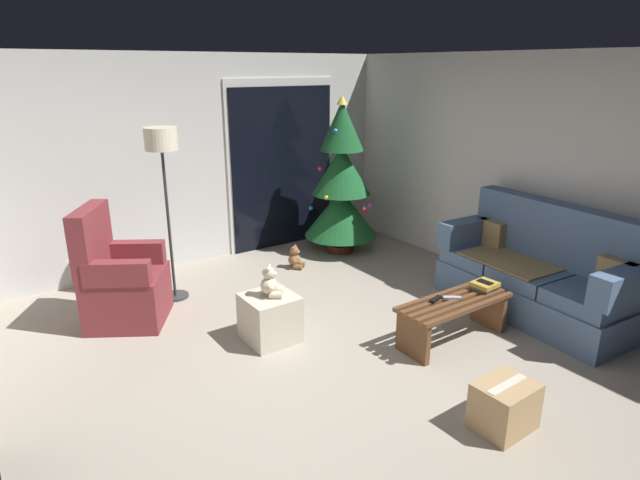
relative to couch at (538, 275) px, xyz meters
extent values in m
plane|color=#9E9384|center=(-2.32, 0.29, -0.40)|extent=(7.00, 7.00, 0.00)
cube|color=silver|center=(-2.32, 3.35, 0.85)|extent=(5.72, 0.12, 2.50)
cube|color=silver|center=(0.54, 0.29, 0.85)|extent=(0.12, 6.00, 2.50)
cube|color=silver|center=(-0.93, 3.28, 0.70)|extent=(1.60, 0.02, 2.20)
cube|color=black|center=(-0.93, 3.26, 0.65)|extent=(1.50, 0.02, 2.10)
cube|color=slate|center=(-0.07, 0.00, -0.23)|extent=(0.89, 1.95, 0.34)
cube|color=slate|center=(-0.13, -0.61, 0.01)|extent=(0.72, 0.64, 0.14)
cube|color=slate|center=(-0.09, 0.00, 0.01)|extent=(0.72, 0.64, 0.14)
cube|color=slate|center=(-0.05, 0.62, 0.01)|extent=(0.72, 0.64, 0.14)
cube|color=slate|center=(0.23, -0.02, 0.38)|extent=(0.33, 1.91, 0.60)
cube|color=slate|center=(-0.13, -0.87, 0.22)|extent=(0.77, 0.25, 0.28)
cube|color=slate|center=(-0.01, 0.87, 0.22)|extent=(0.77, 0.25, 0.28)
cube|color=#997F51|center=(-0.09, 0.25, 0.09)|extent=(0.66, 0.94, 0.02)
cube|color=#997F51|center=(0.04, -0.71, 0.22)|extent=(0.14, 0.33, 0.28)
cube|color=#997F51|center=(0.14, 0.69, 0.22)|extent=(0.14, 0.33, 0.28)
cube|color=brown|center=(-1.12, -0.11, -0.02)|extent=(1.10, 0.05, 0.04)
cube|color=brown|center=(-1.12, -0.02, -0.02)|extent=(1.10, 0.05, 0.04)
cube|color=brown|center=(-1.12, 0.07, -0.02)|extent=(1.10, 0.05, 0.04)
cube|color=brown|center=(-1.12, 0.15, -0.02)|extent=(1.10, 0.05, 0.04)
cube|color=brown|center=(-1.12, 0.24, -0.02)|extent=(1.10, 0.05, 0.04)
cube|color=brown|center=(-1.61, 0.07, -0.22)|extent=(0.05, 0.36, 0.36)
cube|color=brown|center=(-0.63, 0.07, -0.22)|extent=(0.05, 0.36, 0.36)
cube|color=black|center=(-1.26, 0.16, 0.01)|extent=(0.16, 0.08, 0.02)
cube|color=#ADADB2|center=(-1.12, 0.09, 0.01)|extent=(0.15, 0.13, 0.02)
cube|color=#4C4C51|center=(-0.72, 0.07, 0.01)|extent=(0.21, 0.20, 0.03)
cube|color=#B79333|center=(-0.72, 0.07, 0.05)|extent=(0.22, 0.21, 0.04)
cube|color=black|center=(-0.72, 0.07, 0.07)|extent=(0.08, 0.15, 0.01)
cylinder|color=#4C1E19|center=(-0.48, 2.58, -0.35)|extent=(0.36, 0.36, 0.10)
cylinder|color=brown|center=(-0.48, 2.58, -0.24)|extent=(0.08, 0.08, 0.12)
cone|color=#195628|center=(-0.48, 2.58, 0.13)|extent=(0.95, 0.95, 0.61)
cone|color=#195628|center=(-0.48, 2.58, 0.69)|extent=(0.75, 0.75, 0.61)
cone|color=#195628|center=(-0.48, 2.58, 1.24)|extent=(0.56, 0.56, 0.61)
sphere|color=blue|center=(-0.85, 2.72, 0.21)|extent=(0.06, 0.06, 0.06)
sphere|color=red|center=(-0.73, 2.69, 0.72)|extent=(0.06, 0.06, 0.06)
sphere|color=blue|center=(-0.56, 2.38, 0.99)|extent=(0.06, 0.06, 0.06)
sphere|color=blue|center=(-0.30, 2.86, 0.50)|extent=(0.06, 0.06, 0.06)
sphere|color=white|center=(-0.33, 2.65, 1.21)|extent=(0.06, 0.06, 0.06)
sphere|color=#1E8C33|center=(-0.45, 2.92, 0.46)|extent=(0.06, 0.06, 0.06)
sphere|color=red|center=(-0.40, 2.20, 0.24)|extent=(0.06, 0.06, 0.06)
sphere|color=#1E8C33|center=(-0.30, 2.75, 0.84)|extent=(0.06, 0.06, 0.06)
sphere|color=blue|center=(-0.63, 2.52, 1.19)|extent=(0.06, 0.06, 0.06)
sphere|color=red|center=(-0.16, 2.77, 0.34)|extent=(0.06, 0.06, 0.06)
sphere|color=gold|center=(-0.81, 2.45, 0.40)|extent=(0.06, 0.06, 0.06)
sphere|color=#B233A5|center=(-0.26, 2.26, 0.25)|extent=(0.06, 0.06, 0.06)
sphere|color=#1E8C33|center=(-0.13, 2.47, 0.36)|extent=(0.06, 0.06, 0.06)
cone|color=#EAD14C|center=(-0.48, 2.58, 1.56)|extent=(0.14, 0.14, 0.12)
cube|color=maroon|center=(-3.37, 2.11, -0.24)|extent=(0.94, 0.94, 0.31)
cube|color=maroon|center=(-3.37, 2.11, 0.00)|extent=(0.94, 0.94, 0.18)
cube|color=maroon|center=(-3.60, 2.25, 0.41)|extent=(0.49, 0.66, 0.64)
cube|color=maroon|center=(-3.21, 2.34, 0.20)|extent=(0.57, 0.42, 0.22)
cube|color=maroon|center=(-3.50, 1.86, 0.20)|extent=(0.57, 0.42, 0.22)
cylinder|color=#2D2D30|center=(-2.82, 2.39, -0.39)|extent=(0.28, 0.28, 0.02)
cylinder|color=#2D2D30|center=(-2.82, 2.39, 0.40)|extent=(0.03, 0.03, 1.55)
cylinder|color=beige|center=(-2.82, 2.39, 1.27)|extent=(0.32, 0.32, 0.22)
cube|color=beige|center=(-2.45, 1.01, -0.19)|extent=(0.44, 0.44, 0.43)
cylinder|color=beige|center=(-2.37, 1.02, 0.06)|extent=(0.13, 0.12, 0.06)
cylinder|color=beige|center=(-2.43, 0.93, 0.06)|extent=(0.13, 0.12, 0.06)
sphere|color=beige|center=(-2.45, 1.01, 0.13)|extent=(0.15, 0.15, 0.15)
sphere|color=beige|center=(-2.45, 1.01, 0.25)|extent=(0.11, 0.11, 0.11)
sphere|color=#F4E5C1|center=(-2.40, 0.98, 0.24)|extent=(0.04, 0.04, 0.04)
sphere|color=beige|center=(-2.42, 1.04, 0.29)|extent=(0.04, 0.04, 0.04)
sphere|color=beige|center=(-2.47, 0.98, 0.29)|extent=(0.04, 0.04, 0.04)
sphere|color=beige|center=(-2.39, 1.06, 0.14)|extent=(0.06, 0.06, 0.06)
sphere|color=beige|center=(-2.47, 0.94, 0.14)|extent=(0.06, 0.06, 0.06)
cylinder|color=brown|center=(-1.24, 2.39, -0.37)|extent=(0.12, 0.13, 0.06)
cylinder|color=brown|center=(-1.32, 2.32, -0.37)|extent=(0.12, 0.13, 0.06)
sphere|color=brown|center=(-1.31, 2.40, -0.30)|extent=(0.15, 0.15, 0.15)
sphere|color=brown|center=(-1.31, 2.40, -0.18)|extent=(0.11, 0.11, 0.11)
sphere|color=#A37A51|center=(-1.28, 2.36, -0.19)|extent=(0.04, 0.04, 0.04)
sphere|color=brown|center=(-1.29, 2.43, -0.13)|extent=(0.04, 0.04, 0.04)
sphere|color=brown|center=(-1.34, 2.38, -0.13)|extent=(0.04, 0.04, 0.04)
sphere|color=brown|center=(-1.25, 2.43, -0.29)|extent=(0.06, 0.06, 0.06)
sphere|color=brown|center=(-1.36, 2.34, -0.29)|extent=(0.06, 0.06, 0.06)
cube|color=tan|center=(-1.76, -0.96, -0.23)|extent=(0.41, 0.33, 0.34)
cube|color=beige|center=(-1.76, -0.96, -0.06)|extent=(0.36, 0.07, 0.00)
camera|label=1|loc=(-4.52, -2.74, 1.95)|focal=29.80mm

